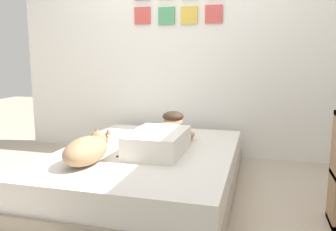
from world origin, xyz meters
TOP-DOWN VIEW (x-y plane):
  - ground_plane at (0.00, 0.00)m, footprint 11.66×11.66m
  - back_wall at (0.00, 1.38)m, footprint 3.83×0.12m
  - bed at (0.01, 0.22)m, footprint 1.48×2.00m
  - pillow at (-0.04, 0.79)m, footprint 0.52×0.32m
  - person_lying at (0.12, 0.29)m, footprint 0.43×0.92m
  - dog at (-0.30, -0.24)m, footprint 0.26×0.57m
  - coffee_cup at (0.20, 0.60)m, footprint 0.12×0.09m
  - cell_phone at (-0.12, 0.01)m, footprint 0.07×0.14m

SIDE VIEW (x-z plane):
  - ground_plane at x=0.00m, z-range 0.00..0.00m
  - bed at x=0.01m, z-range 0.00..0.32m
  - cell_phone at x=-0.12m, z-range 0.33..0.33m
  - coffee_cup at x=0.20m, z-range 0.33..0.40m
  - pillow at x=-0.04m, z-range 0.33..0.44m
  - dog at x=-0.30m, z-range 0.32..0.54m
  - person_lying at x=0.12m, z-range 0.30..0.57m
  - back_wall at x=0.00m, z-range 0.00..2.50m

